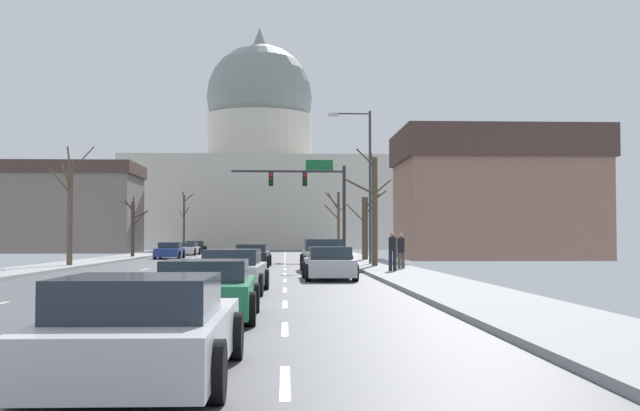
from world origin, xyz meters
The scene contains 24 objects.
ground centered at (0.00, 0.00, 0.02)m, with size 20.00×180.00×0.20m.
signal_gantry centered at (5.39, 16.89, 4.97)m, with size 7.91×0.41×6.81m.
street_lamp_right centered at (7.90, 5.54, 5.12)m, with size 2.38×0.24×8.46m.
capitol_building centered at (0.00, 70.35, 10.10)m, with size 34.17×22.06×30.20m.
sedan_near_00 centered at (1.60, 12.09, 0.55)m, with size 2.10×4.76×1.15m.
sedan_near_01 centered at (1.73, 4.94, 0.57)m, with size 2.06×4.48×1.22m.
pickup_truck_near_02 centered at (5.40, -0.63, 0.69)m, with size 2.33×5.39×1.51m.
sedan_near_03 centered at (5.19, -7.89, 0.59)m, with size 2.02×4.25×1.26m.
sedan_near_04 centered at (1.98, -14.95, 0.60)m, with size 2.06×4.57×1.28m.
sedan_near_05 centered at (1.92, -22.34, 0.56)m, with size 2.09×4.33×1.18m.
sedan_near_06 centered at (1.87, -29.13, 0.56)m, with size 2.12×4.61×1.21m.
sedan_oncoming_00 centered at (-5.02, 21.29, 0.57)m, with size 2.02×4.68×1.21m.
sedan_oncoming_01 centered at (-5.16, 32.63, 0.54)m, with size 2.18×4.57×1.13m.
sedan_oncoming_02 centered at (-5.38, 41.40, 0.55)m, with size 2.13×4.28×1.19m.
flank_building_00 centered at (-17.61, 43.29, 4.53)m, with size 12.55×9.86×8.97m.
flank_building_01 centered at (18.81, 19.07, 4.71)m, with size 14.19×10.36×9.29m.
bare_tree_00 centered at (8.76, 13.74, 2.34)m, with size 2.55×2.12×4.47m.
bare_tree_01 centered at (-7.92, 22.32, 2.48)m, with size 2.20×2.74×4.40m.
bare_tree_02 centered at (8.34, 34.94, 3.25)m, with size 2.27×1.52×5.58m.
bare_tree_03 centered at (-7.83, 4.23, 3.09)m, with size 2.17×1.44×6.26m.
bare_tree_04 centered at (8.10, 2.67, 3.09)m, with size 2.35×0.86×5.99m.
bare_tree_05 centered at (-7.90, 52.71, 3.54)m, with size 1.44×1.66×6.56m.
pedestrian_00 centered at (8.96, -0.93, 1.05)m, with size 0.35×0.34×1.65m.
pedestrian_01 centered at (8.18, -3.77, 1.08)m, with size 0.35×0.34×1.70m.
Camera 1 is at (3.50, -38.47, 1.65)m, focal length 45.01 mm.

